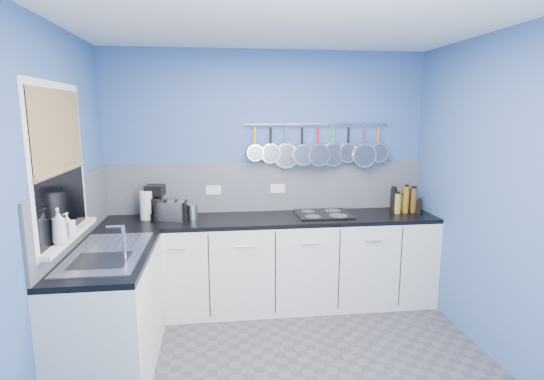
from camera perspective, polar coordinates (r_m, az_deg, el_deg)
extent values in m
cube|color=#47474C|center=(3.38, 2.66, -23.95)|extent=(3.20, 3.00, 0.02)
cube|color=white|center=(2.86, 3.12, 22.77)|extent=(3.20, 3.00, 0.02)
cube|color=#3D5F9C|center=(4.33, -0.60, 1.81)|extent=(3.20, 0.02, 2.50)
cube|color=#3D5F9C|center=(1.48, 13.48, -15.78)|extent=(3.20, 0.02, 2.50)
cube|color=#3D5F9C|center=(3.04, -28.65, -3.19)|extent=(0.02, 3.00, 2.50)
cube|color=#3D5F9C|center=(3.52, 29.66, -1.57)|extent=(0.02, 3.00, 2.50)
cube|color=gray|center=(4.33, -0.56, 0.46)|extent=(3.20, 0.02, 0.50)
cube|color=gray|center=(3.60, -24.76, -2.54)|extent=(0.02, 1.80, 0.50)
cube|color=silver|center=(4.24, -0.09, -9.85)|extent=(3.20, 0.60, 0.86)
cube|color=black|center=(4.11, -0.09, -3.94)|extent=(3.20, 0.60, 0.04)
cube|color=silver|center=(3.48, -20.66, -15.26)|extent=(0.60, 1.20, 0.86)
cube|color=black|center=(3.31, -21.16, -8.20)|extent=(0.60, 1.20, 0.04)
cube|color=white|center=(3.25, -26.64, 3.18)|extent=(0.01, 1.00, 1.10)
cube|color=black|center=(3.25, -26.56, 3.18)|extent=(0.01, 0.90, 1.00)
cube|color=tan|center=(3.23, -26.75, 7.14)|extent=(0.01, 0.90, 0.55)
cube|color=white|center=(3.34, -25.52, -5.59)|extent=(0.10, 0.98, 0.03)
cube|color=silver|center=(3.31, -21.19, -7.80)|extent=(0.50, 0.95, 0.01)
cube|color=white|center=(4.29, -7.86, 0.00)|extent=(0.15, 0.01, 0.09)
cube|color=white|center=(4.33, 0.77, 0.20)|extent=(0.15, 0.01, 0.09)
cylinder|color=silver|center=(4.32, 6.17, 8.78)|extent=(1.45, 0.02, 0.02)
imported|color=white|center=(3.09, -26.70, -4.36)|extent=(0.11, 0.11, 0.24)
imported|color=white|center=(3.23, -25.76, -4.26)|extent=(0.09, 0.09, 0.17)
cylinder|color=white|center=(4.17, -16.51, -1.96)|extent=(0.14, 0.14, 0.27)
cube|color=silver|center=(4.10, -13.35, -2.70)|extent=(0.31, 0.24, 0.18)
cylinder|color=silver|center=(4.10, -10.61, -2.87)|extent=(0.10, 0.10, 0.14)
cube|color=black|center=(4.23, 6.86, -3.23)|extent=(0.53, 0.46, 0.01)
cylinder|color=#4C190C|center=(4.60, 18.19, -1.32)|extent=(0.07, 0.07, 0.21)
cylinder|color=#3F721E|center=(4.59, 17.02, -1.66)|extent=(0.06, 0.06, 0.15)
cylinder|color=black|center=(4.51, 15.97, -1.25)|extent=(0.06, 0.06, 0.24)
cylinder|color=brown|center=(4.51, 18.45, -1.31)|extent=(0.06, 0.06, 0.25)
cylinder|color=#8C5914|center=(4.46, 17.52, -1.25)|extent=(0.06, 0.06, 0.27)
cylinder|color=olive|center=(4.42, 16.52, -1.76)|extent=(0.06, 0.06, 0.20)
cylinder|color=black|center=(4.44, 19.10, -2.21)|extent=(0.05, 0.05, 0.15)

